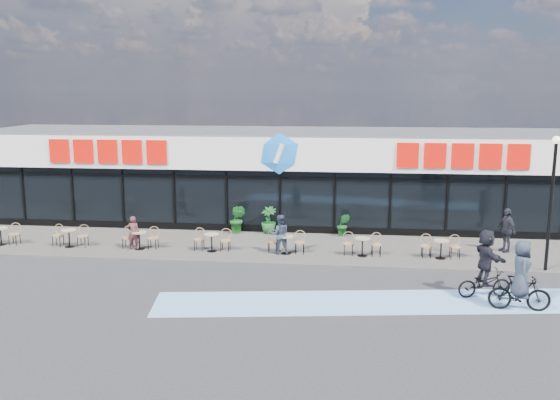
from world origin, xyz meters
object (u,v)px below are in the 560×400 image
potted_plant_mid (238,219)px  cyclist_a (520,282)px  cyclist_b (485,267)px  patron_right (280,234)px  potted_plant_right (343,225)px  bistro_set_0 (2,234)px  lamp_post (552,191)px  potted_plant_left (269,220)px  patron_left (133,233)px  pedestrian_a (506,230)px

potted_plant_mid → cyclist_a: (10.25, -8.28, 0.13)m
cyclist_b → cyclist_a: bearing=-54.0°
potted_plant_mid → patron_right: patron_right is taller
potted_plant_right → bistro_set_0: bearing=-168.0°
lamp_post → potted_plant_left: lamp_post is taller
bistro_set_0 → potted_plant_left: 11.55m
patron_left → cyclist_a: size_ratio=0.64×
bistro_set_0 → potted_plant_right: potted_plant_right is taller
bistro_set_0 → patron_right: patron_right is taller
patron_right → cyclist_a: bearing=135.0°
patron_right → cyclist_a: size_ratio=0.73×
lamp_post → potted_plant_right: 8.93m
potted_plant_right → cyclist_a: size_ratio=0.47×
potted_plant_left → cyclist_a: size_ratio=0.56×
potted_plant_mid → potted_plant_right: potted_plant_mid is taller
potted_plant_right → cyclist_a: cyclist_a is taller
potted_plant_right → patron_left: size_ratio=0.74×
patron_left → cyclist_b: cyclist_b is taller
potted_plant_left → cyclist_b: (8.04, -7.34, 0.30)m
pedestrian_a → cyclist_b: size_ratio=0.80×
potted_plant_left → patron_left: (-5.20, -3.38, 0.09)m
patron_right → cyclist_a: cyclist_a is taller
potted_plant_left → pedestrian_a: size_ratio=0.68×
patron_left → lamp_post: bearing=168.5°
lamp_post → cyclist_a: 4.98m
lamp_post → potted_plant_right: (-7.45, 4.29, -2.42)m
lamp_post → patron_left: bearing=176.3°
potted_plant_left → cyclist_b: size_ratio=0.54×
pedestrian_a → patron_right: bearing=-104.3°
potted_plant_left → patron_left: 6.20m
potted_plant_right → pedestrian_a: (6.61, -1.85, 0.38)m
bistro_set_0 → cyclist_a: bearing=-14.7°
potted_plant_right → pedestrian_a: bearing=-15.6°
patron_left → pedestrian_a: 15.30m
bistro_set_0 → cyclist_a: cyclist_a is taller
potted_plant_left → bistro_set_0: bearing=-163.8°
bistro_set_0 → cyclist_b: 19.57m
potted_plant_mid → pedestrian_a: size_ratio=0.74×
bistro_set_0 → cyclist_a: (19.92, -5.21, 0.34)m
lamp_post → potted_plant_right: lamp_post is taller
potted_plant_mid → potted_plant_right: bearing=0.3°
potted_plant_left → potted_plant_right: size_ratio=1.18×
bistro_set_0 → patron_left: (5.89, -0.16, 0.25)m
lamp_post → potted_plant_mid: (-12.29, 4.27, -2.28)m
bistro_set_0 → patron_left: patron_left is taller
lamp_post → pedestrian_a: lamp_post is taller
patron_left → patron_right: 6.09m
lamp_post → cyclist_b: lamp_post is taller
patron_right → bistro_set_0: bearing=-12.9°
bistro_set_0 → potted_plant_mid: bearing=17.6°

